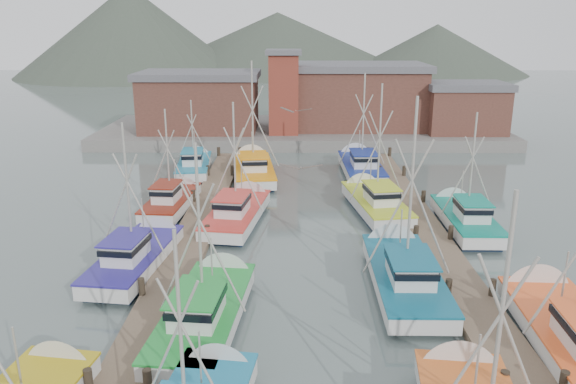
{
  "coord_description": "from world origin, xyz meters",
  "views": [
    {
      "loc": [
        -1.14,
        -25.21,
        12.34
      ],
      "look_at": [
        -1.37,
        7.0,
        2.6
      ],
      "focal_mm": 35.0,
      "sensor_mm": 36.0,
      "label": 1
    }
  ],
  "objects_px": {
    "lookout_tower": "(284,91)",
    "boat_4": "(208,309)",
    "boat_8": "(239,212)",
    "boat_12": "(253,169)"
  },
  "relations": [
    {
      "from": "lookout_tower",
      "to": "boat_4",
      "type": "distance_m",
      "value": 37.26
    },
    {
      "from": "lookout_tower",
      "to": "boat_12",
      "type": "distance_m",
      "value": 14.06
    },
    {
      "from": "boat_12",
      "to": "boat_4",
      "type": "bearing_deg",
      "value": -97.43
    },
    {
      "from": "lookout_tower",
      "to": "boat_12",
      "type": "xyz_separation_m",
      "value": [
        -2.38,
        -12.97,
        -4.86
      ]
    },
    {
      "from": "lookout_tower",
      "to": "boat_4",
      "type": "xyz_separation_m",
      "value": [
        -2.71,
        -36.85,
        -4.87
      ]
    },
    {
      "from": "boat_8",
      "to": "boat_12",
      "type": "relative_size",
      "value": 0.89
    },
    {
      "from": "boat_8",
      "to": "boat_12",
      "type": "xyz_separation_m",
      "value": [
        0.19,
        11.07,
        0.01
      ]
    },
    {
      "from": "lookout_tower",
      "to": "boat_8",
      "type": "bearing_deg",
      "value": -96.08
    },
    {
      "from": "lookout_tower",
      "to": "boat_12",
      "type": "relative_size",
      "value": 0.81
    },
    {
      "from": "boat_8",
      "to": "boat_12",
      "type": "height_order",
      "value": "boat_12"
    }
  ]
}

